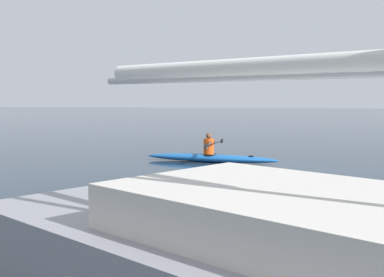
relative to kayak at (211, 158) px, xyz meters
name	(u,v)px	position (x,y,z in m)	size (l,w,h in m)	color
ground_plane	(255,173)	(-1.62, 2.22, -0.14)	(160.00, 160.00, 0.00)	#1E2D3D
kayak	(211,158)	(0.00, 0.00, 0.00)	(4.86, 1.45, 0.28)	#1959A5
kayaker	(209,145)	(0.06, -0.01, 0.46)	(0.62, 2.31, 0.76)	#E04C14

